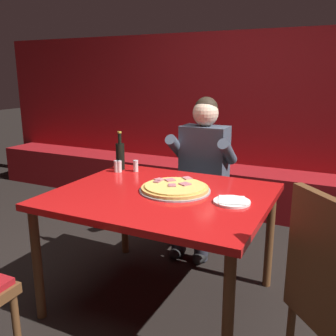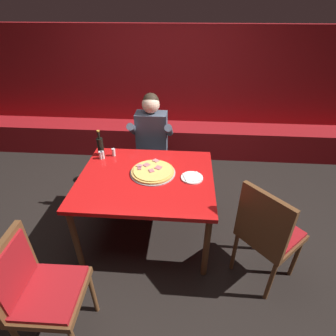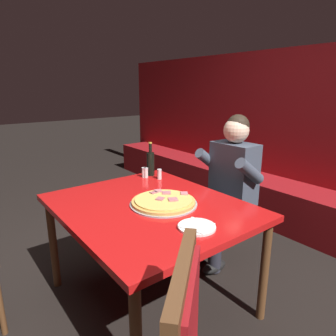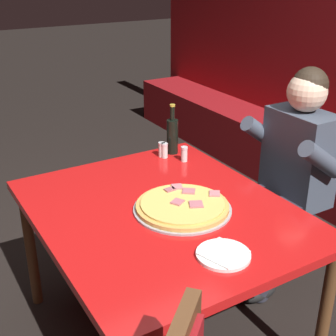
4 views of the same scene
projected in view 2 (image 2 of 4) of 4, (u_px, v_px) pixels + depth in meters
name	position (u px, v px, depth m)	size (l,w,h in m)	color
ground_plane	(149.00, 232.00, 2.92)	(24.00, 24.00, 0.00)	black
booth_wall_panel	(165.00, 90.00, 4.23)	(6.80, 0.16, 1.90)	maroon
booth_bench	(164.00, 139.00, 4.35)	(6.46, 0.48, 0.46)	maroon
main_dining_table	(146.00, 183.00, 2.55)	(1.29, 1.08, 0.74)	brown
pizza	(153.00, 171.00, 2.56)	(0.44, 0.44, 0.05)	#9E9EA3
plate_white_paper	(192.00, 178.00, 2.49)	(0.21, 0.21, 0.02)	white
beer_bottle	(100.00, 146.00, 2.82)	(0.07, 0.07, 0.29)	black
shaker_parmesan	(101.00, 156.00, 2.78)	(0.04, 0.04, 0.09)	silver
shaker_red_pepper_flakes	(114.00, 153.00, 2.84)	(0.04, 0.04, 0.09)	silver
shaker_black_pepper	(103.00, 155.00, 2.79)	(0.04, 0.04, 0.09)	silver
diner_seated_blue_shirt	(151.00, 141.00, 3.23)	(0.53, 0.53, 1.27)	black
dining_chair_near_right	(37.00, 288.00, 1.72)	(0.45, 0.45, 0.97)	brown
dining_chair_near_left	(267.00, 230.00, 2.13)	(0.62, 0.62, 1.02)	brown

